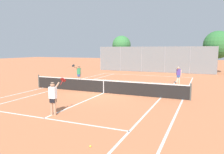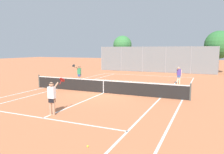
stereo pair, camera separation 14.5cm
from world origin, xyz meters
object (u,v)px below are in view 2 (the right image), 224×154
object	(u,v)px
loose_tennis_ball_1	(88,146)
loose_tennis_ball_3	(172,97)
tennis_net	(103,86)
tree_behind_right	(219,45)
player_far_right	(179,74)
loose_tennis_ball_0	(125,85)
tree_behind_left	(122,46)
player_far_left	(79,73)
player_near_side	(52,96)
loose_tennis_ball_2	(168,80)

from	to	relation	value
loose_tennis_ball_1	loose_tennis_ball_3	bearing A→B (deg)	80.72
tennis_net	tree_behind_right	bearing A→B (deg)	66.02
tennis_net	player_far_right	size ratio (longest dim) A/B	7.50
loose_tennis_ball_0	player_far_right	bearing A→B (deg)	31.16
player_far_right	tree_behind_left	world-z (taller)	tree_behind_left
player_far_left	tree_behind_right	distance (m)	19.36
loose_tennis_ball_1	player_near_side	bearing A→B (deg)	144.23
loose_tennis_ball_3	loose_tennis_ball_2	bearing A→B (deg)	100.84
tree_behind_right	tennis_net	bearing A→B (deg)	-113.98
loose_tennis_ball_2	tennis_net	bearing A→B (deg)	-111.25
player_far_right	loose_tennis_ball_1	world-z (taller)	player_far_right
loose_tennis_ball_3	player_far_right	bearing A→B (deg)	92.89
tennis_net	player_near_side	world-z (taller)	player_near_side
tennis_net	player_near_side	bearing A→B (deg)	-89.26
player_near_side	player_far_left	size ratio (longest dim) A/B	1.00
player_near_side	loose_tennis_ball_2	xyz separation A→B (m)	(3.20, 14.22, -0.89)
player_far_left	tree_behind_left	distance (m)	14.75
tree_behind_left	loose_tennis_ball_3	bearing A→B (deg)	-59.59
player_far_left	loose_tennis_ball_0	bearing A→B (deg)	4.55
loose_tennis_ball_0	tree_behind_right	world-z (taller)	tree_behind_right
loose_tennis_ball_0	tree_behind_left	size ratio (longest dim) A/B	0.01
player_near_side	loose_tennis_ball_2	size ratio (longest dim) A/B	26.88
loose_tennis_ball_1	tree_behind_left	bearing A→B (deg)	108.80
player_far_right	loose_tennis_ball_2	size ratio (longest dim) A/B	24.24
player_near_side	loose_tennis_ball_1	world-z (taller)	player_near_side
tennis_net	player_near_side	distance (m)	5.82
tree_behind_left	loose_tennis_ball_1	bearing A→B (deg)	-71.20
tree_behind_left	tennis_net	bearing A→B (deg)	-72.96
tennis_net	loose_tennis_ball_3	world-z (taller)	tennis_net
loose_tennis_ball_0	loose_tennis_ball_2	distance (m)	5.45
loose_tennis_ball_2	loose_tennis_ball_3	size ratio (longest dim) A/B	1.00
player_near_side	player_far_right	size ratio (longest dim) A/B	1.11
loose_tennis_ball_0	tennis_net	bearing A→B (deg)	-93.72
player_near_side	loose_tennis_ball_1	size ratio (longest dim) A/B	26.88
player_far_left	loose_tennis_ball_3	bearing A→B (deg)	-19.11
tennis_net	loose_tennis_ball_3	bearing A→B (deg)	4.56
loose_tennis_ball_0	loose_tennis_ball_2	bearing A→B (deg)	56.35
loose_tennis_ball_0	tree_behind_left	bearing A→B (deg)	112.24
player_far_right	loose_tennis_ball_0	world-z (taller)	player_far_right
player_far_left	tree_behind_left	xyz separation A→B (m)	(-1.25, 14.43, 2.82)
player_far_right	loose_tennis_ball_0	size ratio (longest dim) A/B	24.24
player_far_left	loose_tennis_ball_1	bearing A→B (deg)	-56.89
player_far_left	player_near_side	bearing A→B (deg)	-65.15
player_near_side	tree_behind_right	size ratio (longest dim) A/B	0.32
loose_tennis_ball_0	loose_tennis_ball_3	bearing A→B (deg)	-37.49
player_near_side	loose_tennis_ball_1	xyz separation A→B (m)	(3.33, -2.40, -0.89)
loose_tennis_ball_1	loose_tennis_ball_3	xyz separation A→B (m)	(1.40, 8.59, 0.00)
player_near_side	tree_behind_left	bearing A→B (deg)	103.21
player_far_left	player_far_right	world-z (taller)	player_far_left
player_near_side	loose_tennis_ball_3	world-z (taller)	player_near_side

